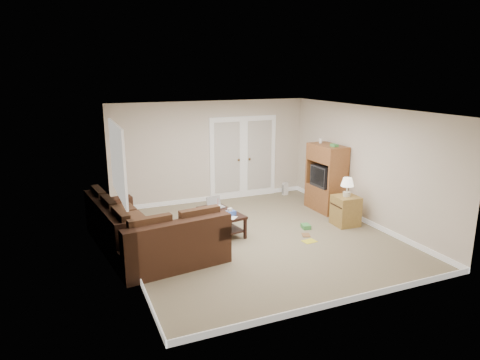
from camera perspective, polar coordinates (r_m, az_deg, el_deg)
name	(u,v)px	position (r m, az deg, el deg)	size (l,w,h in m)	color
floor	(258,237)	(8.54, 2.43, -7.64)	(5.50, 5.50, 0.00)	gray
ceiling	(260,110)	(7.95, 2.62, 9.33)	(5.00, 5.50, 0.02)	silver
wall_left	(125,190)	(7.46, -15.11, -1.25)	(0.02, 5.50, 2.50)	beige
wall_right	(365,165)	(9.47, 16.33, 1.92)	(0.02, 5.50, 2.50)	beige
wall_back	(211,152)	(10.65, -3.83, 3.78)	(5.00, 0.02, 2.50)	beige
wall_front	(347,221)	(5.89, 14.07, -5.35)	(5.00, 0.02, 2.50)	beige
baseboards	(258,235)	(8.52, 2.43, -7.32)	(5.00, 5.50, 0.10)	white
french_doors	(243,158)	(10.96, 0.46, 2.97)	(1.80, 0.05, 2.13)	white
window_left	(118,161)	(8.37, -15.97, 2.46)	(0.05, 1.92, 1.42)	white
sectional_sofa	(144,236)	(7.88, -12.73, -7.26)	(2.23, 2.90, 0.86)	#3C2317
coffee_table	(221,221)	(8.69, -2.55, -5.49)	(0.74, 1.19, 0.76)	black
tv_armoire	(326,178)	(10.15, 11.41, 0.32)	(0.55, 0.98, 1.67)	brown
side_cabinet	(346,208)	(9.34, 13.92, -3.67)	(0.51, 0.51, 1.04)	olive
space_heater	(285,189)	(11.40, 6.03, -1.17)	(0.13, 0.11, 0.32)	white
floor_magazine	(309,241)	(8.44, 9.23, -8.06)	(0.26, 0.20, 0.01)	yellow
floor_greenbox	(306,226)	(9.08, 8.77, -6.13)	(0.16, 0.22, 0.09)	#449648
floor_book	(302,235)	(8.71, 8.28, -7.28)	(0.16, 0.21, 0.02)	brown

